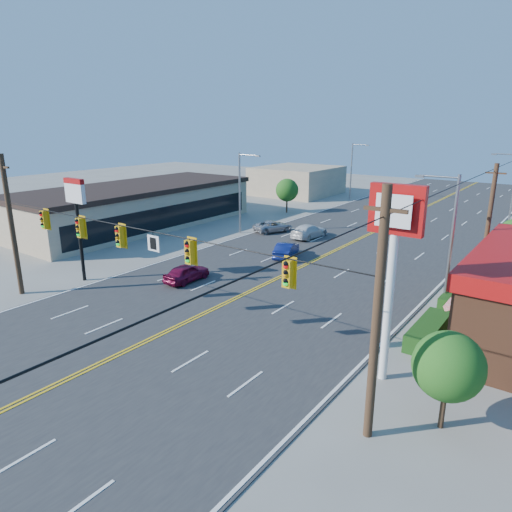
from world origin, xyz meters
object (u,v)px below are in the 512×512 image
Objects in this scene: signal_span at (136,251)px; car_silver at (273,227)px; pizza_hut_sign at (77,208)px; car_magenta at (187,273)px; car_white at (309,232)px; car_blue at (286,251)px; kfc_pylon at (394,245)px.

car_silver is (-8.26, 24.13, -4.32)m from signal_span.
pizza_hut_sign is 1.67× the size of car_silver.
car_silver is at bearing -78.52° from car_magenta.
car_white is 4.19m from car_silver.
car_blue is at bearing 155.16° from car_silver.
kfc_pylon is 19.52m from car_blue.
kfc_pylon is 2.07× the size of car_silver.
signal_span is 24.84m from car_white.
car_magenta is (-15.84, 4.04, -5.42)m from kfc_pylon.
signal_span is 3.55× the size of pizza_hut_sign.
pizza_hut_sign is at bearing 180.00° from kfc_pylon.
car_blue is at bearing 109.55° from car_white.
signal_span reaches higher than car_blue.
car_silver is at bearing 4.96° from car_white.
signal_span is 11.60m from pizza_hut_sign.
car_blue reaches higher than car_magenta.
car_white is at bearing -155.53° from car_silver.
signal_span is at bearing 104.46° from car_white.
signal_span is 6.33× the size of car_blue.
car_white is 1.09× the size of car_silver.
car_magenta is 0.81× the size of car_white.
kfc_pylon is 28.48m from car_silver.
kfc_pylon is at bearing 158.30° from car_silver.
kfc_pylon is at bearing 19.78° from signal_span.
car_silver is (-3.55, 16.10, -0.05)m from car_magenta.
car_silver is (2.62, 20.13, -4.61)m from pizza_hut_sign.
kfc_pylon reaches higher than car_silver.
pizza_hut_sign is 8.67m from car_magenta.
car_white is at bearing -93.30° from car_blue.
kfc_pylon is 22.02m from pizza_hut_sign.
car_white reaches higher than car_silver.
kfc_pylon reaches higher than pizza_hut_sign.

